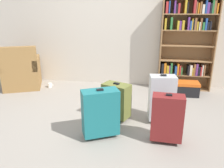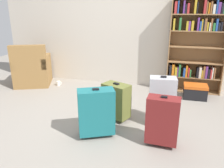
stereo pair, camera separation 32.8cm
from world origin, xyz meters
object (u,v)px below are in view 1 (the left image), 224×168
(bookshelf, at_px, (187,42))
(suitcase_dark_red, at_px, (167,118))
(suitcase_teal, at_px, (100,113))
(storage_box, at_px, (187,88))
(suitcase_silver, at_px, (162,98))
(suitcase_olive, at_px, (116,100))
(armchair, at_px, (22,73))
(mug, at_px, (50,85))

(bookshelf, distance_m, suitcase_dark_red, 2.24)
(suitcase_teal, distance_m, suitcase_dark_red, 0.83)
(storage_box, relative_size, suitcase_dark_red, 0.64)
(storage_box, height_order, suitcase_silver, suitcase_silver)
(storage_box, relative_size, suitcase_teal, 0.63)
(suitcase_olive, bearing_deg, suitcase_silver, 0.72)
(bookshelf, height_order, armchair, bookshelf)
(suitcase_silver, bearing_deg, mug, 151.64)
(mug, relative_size, storage_box, 0.29)
(armchair, bearing_deg, suitcase_dark_red, -30.57)
(storage_box, bearing_deg, suitcase_olive, -136.39)
(bookshelf, distance_m, mug, 2.93)
(mug, xyz_separation_m, suitcase_dark_red, (2.25, -1.73, 0.29))
(mug, relative_size, suitcase_dark_red, 0.19)
(bookshelf, bearing_deg, suitcase_teal, -122.61)
(suitcase_silver, height_order, suitcase_olive, suitcase_silver)
(suitcase_olive, distance_m, suitcase_teal, 0.54)
(armchair, xyz_separation_m, suitcase_olive, (2.12, -1.13, -0.02))
(mug, xyz_separation_m, suitcase_teal, (1.43, -1.73, 0.30))
(suitcase_olive, bearing_deg, mug, 142.37)
(armchair, relative_size, mug, 7.56)
(storage_box, xyz_separation_m, suitcase_olive, (-1.22, -1.16, 0.16))
(armchair, distance_m, suitcase_olive, 2.40)
(bookshelf, relative_size, suitcase_silver, 2.45)
(mug, xyz_separation_m, suitcase_silver, (2.22, -1.20, 0.33))
(bookshelf, distance_m, storage_box, 0.92)
(bookshelf, distance_m, suitcase_teal, 2.55)
(bookshelf, distance_m, suitcase_silver, 1.74)
(armchair, height_order, mug, armchair)
(storage_box, bearing_deg, suitcase_teal, -128.84)
(bookshelf, height_order, mug, bookshelf)
(suitcase_silver, height_order, suitcase_dark_red, suitcase_silver)
(armchair, distance_m, storage_box, 3.34)
(bookshelf, bearing_deg, armchair, -172.64)
(bookshelf, relative_size, suitcase_teal, 2.67)
(armchair, xyz_separation_m, suitcase_dark_red, (2.80, -1.66, 0.02))
(bookshelf, bearing_deg, suitcase_olive, -127.49)
(suitcase_olive, bearing_deg, suitcase_dark_red, -37.53)
(suitcase_teal, relative_size, suitcase_dark_red, 1.03)
(suitcase_silver, bearing_deg, storage_box, 63.84)
(storage_box, distance_m, suitcase_silver, 1.31)
(suitcase_dark_red, bearing_deg, mug, 142.40)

